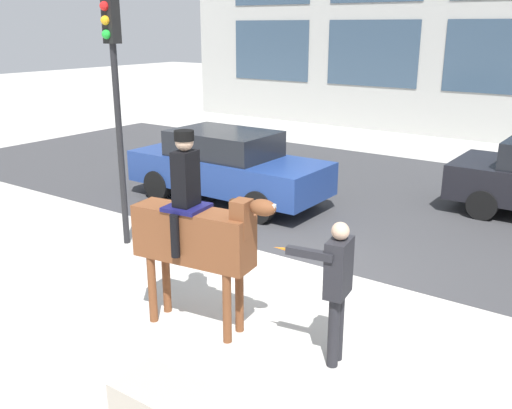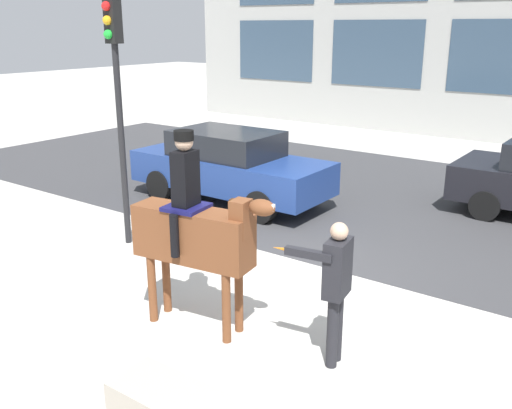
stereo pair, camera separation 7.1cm
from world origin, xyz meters
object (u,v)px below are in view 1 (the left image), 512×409
street_car_near_lane (227,165)px  traffic_light (115,86)px  mounted_horse_lead (195,231)px  pedestrian_bystander (336,282)px

street_car_near_lane → traffic_light: (0.10, -3.10, 1.99)m
street_car_near_lane → traffic_light: size_ratio=1.07×
mounted_horse_lead → traffic_light: 3.70m
pedestrian_bystander → traffic_light: bearing=-23.2°
mounted_horse_lead → pedestrian_bystander: mounted_horse_lead is taller
mounted_horse_lead → traffic_light: bearing=145.7°
pedestrian_bystander → street_car_near_lane: size_ratio=0.38×
mounted_horse_lead → street_car_near_lane: bearing=116.5°
street_car_near_lane → traffic_light: bearing=-88.2°
street_car_near_lane → traffic_light: traffic_light is taller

